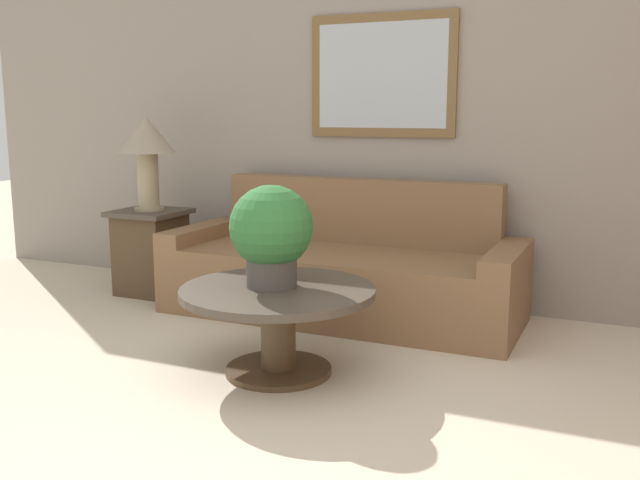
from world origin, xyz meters
TOP-DOWN VIEW (x-y plane):
  - wall_back at (-0.01, 2.71)m, footprint 7.94×0.09m
  - couch_main at (-0.56, 2.22)m, footprint 2.28×0.85m
  - coffee_table at (-0.45, 1.09)m, footprint 0.98×0.98m
  - side_table at (-2.04, 2.16)m, footprint 0.48×0.48m
  - table_lamp at (-2.04, 2.16)m, footprint 0.41×0.41m
  - potted_plant_on_table at (-0.48, 1.10)m, footprint 0.42×0.42m

SIDE VIEW (x-z plane):
  - couch_main at x=-0.56m, z-range -0.15..0.71m
  - side_table at x=-2.04m, z-range 0.01..0.62m
  - coffee_table at x=-0.45m, z-range 0.10..0.55m
  - potted_plant_on_table at x=-0.48m, z-range 0.47..0.98m
  - table_lamp at x=-2.04m, z-range 0.75..1.42m
  - wall_back at x=-0.01m, z-range 0.01..2.61m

